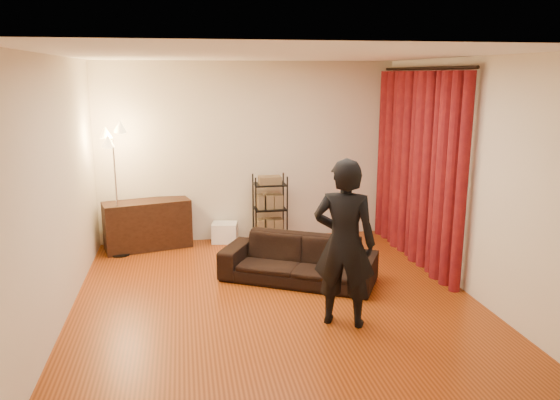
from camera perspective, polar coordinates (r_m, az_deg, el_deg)
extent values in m
plane|color=#903D12|center=(6.30, -0.42, -10.45)|extent=(5.00, 5.00, 0.00)
plane|color=white|center=(5.78, -0.47, 14.93)|extent=(5.00, 5.00, 0.00)
plane|color=beige|center=(8.33, -3.37, 5.02)|extent=(5.00, 0.00, 5.00)
plane|color=beige|center=(3.53, 6.49, -6.22)|extent=(5.00, 0.00, 5.00)
plane|color=beige|center=(5.95, -22.34, 0.80)|extent=(0.00, 5.00, 5.00)
plane|color=beige|center=(6.64, 19.07, 2.27)|extent=(0.00, 5.00, 5.00)
cylinder|color=black|center=(7.50, 14.85, 13.16)|extent=(0.04, 2.65, 0.04)
imported|color=black|center=(6.77, 1.92, -6.26)|extent=(2.00, 1.54, 0.55)
imported|color=black|center=(5.50, 6.73, -4.51)|extent=(0.74, 0.64, 1.72)
cube|color=black|center=(8.22, -13.67, -2.52)|extent=(1.30, 0.74, 0.71)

